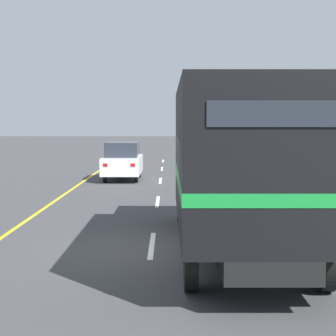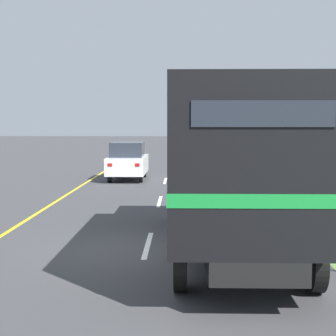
# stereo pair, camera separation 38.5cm
# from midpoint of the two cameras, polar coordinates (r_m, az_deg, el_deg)

# --- Properties ---
(ground_plane) EXTENTS (200.00, 200.00, 0.00)m
(ground_plane) POSITION_cam_midpoint_polar(r_m,az_deg,el_deg) (11.48, -1.44, -9.07)
(ground_plane) COLOR #3D3D3F
(edge_line_yellow) EXTENTS (0.12, 55.24, 0.01)m
(edge_line_yellow) POSITION_cam_midpoint_polar(r_m,az_deg,el_deg) (23.19, -9.18, -1.98)
(edge_line_yellow) COLOR yellow
(edge_line_yellow) RESTS_ON ground
(centre_dash_near) EXTENTS (0.12, 2.60, 0.01)m
(centre_dash_near) POSITION_cam_midpoint_polar(r_m,az_deg,el_deg) (11.94, -1.32, -8.51)
(centre_dash_near) COLOR white
(centre_dash_near) RESTS_ON ground
(centre_dash_mid_a) EXTENTS (0.12, 2.60, 0.01)m
(centre_dash_mid_a) POSITION_cam_midpoint_polar(r_m,az_deg,el_deg) (18.42, -0.34, -3.71)
(centre_dash_mid_a) COLOR white
(centre_dash_mid_a) RESTS_ON ground
(centre_dash_mid_b) EXTENTS (0.12, 2.60, 0.01)m
(centre_dash_mid_b) POSITION_cam_midpoint_polar(r_m,az_deg,el_deg) (24.96, 0.13, -1.42)
(centre_dash_mid_b) COLOR white
(centre_dash_mid_b) RESTS_ON ground
(centre_dash_far) EXTENTS (0.12, 2.60, 0.01)m
(centre_dash_far) POSITION_cam_midpoint_polar(r_m,az_deg,el_deg) (31.53, 0.40, -0.08)
(centre_dash_far) COLOR white
(centre_dash_far) RESTS_ON ground
(centre_dash_farthest) EXTENTS (0.12, 2.60, 0.01)m
(centre_dash_farthest) POSITION_cam_midpoint_polar(r_m,az_deg,el_deg) (38.11, 0.58, 0.79)
(centre_dash_farthest) COLOR white
(centre_dash_farthest) RESTS_ON ground
(horse_trailer_truck) EXTENTS (2.61, 8.30, 3.51)m
(horse_trailer_truck) POSITION_cam_midpoint_polar(r_m,az_deg,el_deg) (10.96, 8.24, 0.65)
(horse_trailer_truck) COLOR black
(horse_trailer_truck) RESTS_ON ground
(lead_car_white) EXTENTS (1.80, 3.83, 1.86)m
(lead_car_white) POSITION_cam_midpoint_polar(r_m,az_deg,el_deg) (25.43, -4.05, 0.81)
(lead_car_white) COLOR black
(lead_car_white) RESTS_ON ground
(highway_sign) EXTENTS (2.15, 0.09, 2.70)m
(highway_sign) POSITION_cam_midpoint_polar(r_m,az_deg,el_deg) (20.73, 17.77, 1.59)
(highway_sign) COLOR #9E9EA3
(highway_sign) RESTS_ON ground
(roadside_tree_mid) EXTENTS (3.93, 3.93, 5.83)m
(roadside_tree_mid) POSITION_cam_midpoint_polar(r_m,az_deg,el_deg) (33.68, 17.04, 6.58)
(roadside_tree_mid) COLOR #4C3823
(roadside_tree_mid) RESTS_ON ground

